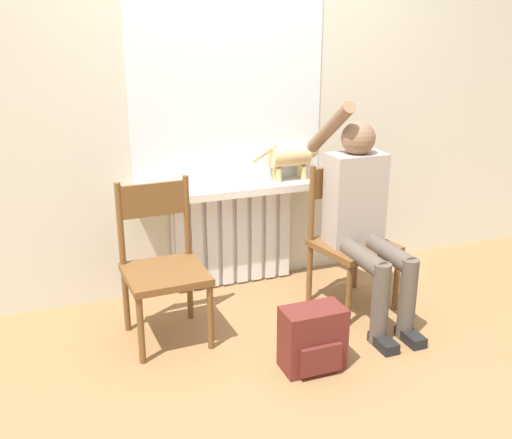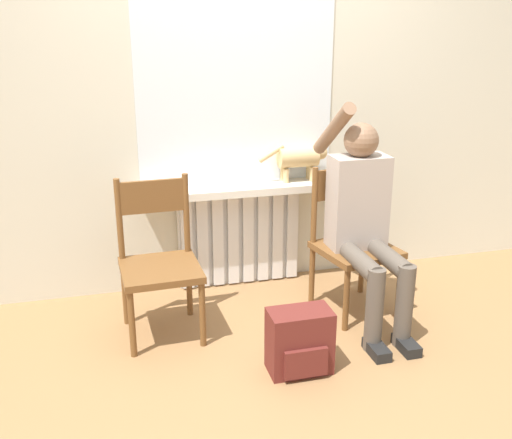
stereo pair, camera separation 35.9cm
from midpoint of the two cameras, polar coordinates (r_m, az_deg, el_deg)
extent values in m
plane|color=olive|center=(3.25, 1.32, -14.08)|extent=(12.00, 12.00, 0.00)
cube|color=beige|center=(3.92, -5.47, 12.65)|extent=(7.00, 0.06, 2.70)
cube|color=white|center=(4.09, -4.79, -1.75)|extent=(0.84, 0.05, 0.66)
cube|color=white|center=(3.98, -9.67, -2.61)|extent=(0.07, 0.03, 0.64)
cube|color=white|center=(3.99, -8.21, -2.42)|extent=(0.07, 0.03, 0.64)
cube|color=white|center=(4.02, -6.75, -2.24)|extent=(0.07, 0.03, 0.64)
cube|color=white|center=(4.04, -5.32, -2.05)|extent=(0.07, 0.03, 0.64)
cube|color=white|center=(4.07, -3.90, -1.87)|extent=(0.07, 0.03, 0.64)
cube|color=white|center=(4.10, -2.50, -1.69)|extent=(0.07, 0.03, 0.64)
cube|color=white|center=(4.13, -1.13, -1.51)|extent=(0.07, 0.03, 0.64)
cube|color=white|center=(4.16, 0.23, -1.33)|extent=(0.07, 0.03, 0.64)
cube|color=white|center=(3.91, -4.62, 2.78)|extent=(1.34, 0.22, 0.05)
cube|color=white|center=(3.88, -5.33, 12.60)|extent=(1.29, 0.01, 1.27)
cube|color=brown|center=(3.40, -11.66, -5.16)|extent=(0.45, 0.45, 0.04)
cylinder|color=brown|center=(3.30, -14.05, -10.32)|extent=(0.04, 0.04, 0.39)
cylinder|color=brown|center=(3.36, -7.46, -9.27)|extent=(0.04, 0.04, 0.39)
cylinder|color=brown|center=(3.64, -15.08, -7.50)|extent=(0.04, 0.04, 0.39)
cylinder|color=brown|center=(3.70, -9.12, -6.61)|extent=(0.04, 0.04, 0.39)
cylinder|color=brown|center=(3.46, -15.74, -0.46)|extent=(0.04, 0.04, 0.48)
cylinder|color=brown|center=(3.52, -9.52, 0.34)|extent=(0.04, 0.04, 0.48)
cube|color=brown|center=(3.45, -12.74, 1.82)|extent=(0.39, 0.04, 0.19)
cube|color=brown|center=(3.75, 6.64, -2.58)|extent=(0.51, 0.51, 0.04)
cylinder|color=brown|center=(3.58, 6.00, -7.32)|extent=(0.04, 0.04, 0.39)
cylinder|color=brown|center=(3.81, 10.62, -5.87)|extent=(0.04, 0.04, 0.39)
cylinder|color=brown|center=(3.86, 2.47, -5.21)|extent=(0.04, 0.04, 0.39)
cylinder|color=brown|center=(4.08, 6.97, -3.99)|extent=(0.04, 0.04, 0.39)
cylinder|color=brown|center=(3.70, 2.57, 1.49)|extent=(0.04, 0.04, 0.48)
cylinder|color=brown|center=(3.92, 7.24, 2.38)|extent=(0.04, 0.04, 0.48)
cube|color=brown|center=(3.77, 5.03, 3.68)|extent=(0.39, 0.10, 0.19)
cylinder|color=brown|center=(3.51, 7.00, -3.45)|extent=(0.11, 0.49, 0.11)
cylinder|color=brown|center=(3.60, 9.55, -3.04)|extent=(0.11, 0.49, 0.11)
cylinder|color=brown|center=(3.40, 8.78, -8.03)|extent=(0.10, 0.10, 0.48)
cylinder|color=brown|center=(3.49, 11.38, -7.49)|extent=(0.10, 0.10, 0.48)
cube|color=black|center=(3.46, 9.10, -11.59)|extent=(0.09, 0.20, 0.06)
cube|color=black|center=(3.54, 11.68, -10.97)|extent=(0.09, 0.20, 0.06)
cube|color=#AD9E93|center=(3.67, 6.66, 1.93)|extent=(0.34, 0.20, 0.56)
sphere|color=#846047|center=(3.58, 6.89, 7.67)|extent=(0.20, 0.20, 0.20)
cylinder|color=#846047|center=(3.64, 4.22, 8.65)|extent=(0.08, 0.50, 0.38)
cylinder|color=#AD9E93|center=(3.71, 9.03, 1.58)|extent=(0.08, 0.08, 0.45)
cylinder|color=#DBB77A|center=(4.01, 0.67, 6.04)|extent=(0.26, 0.14, 0.14)
sphere|color=#DBB77A|center=(4.07, 2.76, 6.49)|extent=(0.09, 0.09, 0.09)
cone|color=#DBB77A|center=(4.04, 2.90, 7.00)|extent=(0.03, 0.03, 0.03)
cone|color=#DBB77A|center=(4.08, 2.64, 7.12)|extent=(0.03, 0.03, 0.03)
cylinder|color=#DBB77A|center=(4.05, 2.05, 4.44)|extent=(0.04, 0.04, 0.10)
cylinder|color=#DBB77A|center=(4.11, 1.68, 4.66)|extent=(0.04, 0.04, 0.10)
cylinder|color=#DBB77A|center=(3.98, -0.40, 4.20)|extent=(0.04, 0.04, 0.10)
cylinder|color=#DBB77A|center=(4.04, -0.73, 4.43)|extent=(0.04, 0.04, 0.10)
cylinder|color=#DBB77A|center=(3.94, -1.86, 6.30)|extent=(0.18, 0.03, 0.12)
cube|color=maroon|center=(3.18, 2.11, -11.28)|extent=(0.33, 0.19, 0.34)
cube|color=maroon|center=(3.13, 2.89, -13.30)|extent=(0.23, 0.03, 0.15)
camera|label=1|loc=(0.18, -92.86, -0.98)|focal=42.00mm
camera|label=2|loc=(0.18, 87.14, 0.98)|focal=42.00mm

